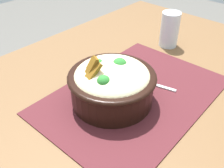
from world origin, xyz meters
TOP-DOWN VIEW (x-y plane):
  - table at (0.00, 0.00)m, footprint 1.19×0.89m
  - placemat at (0.00, 0.01)m, footprint 0.48×0.34m
  - bowl at (-0.05, 0.03)m, footprint 0.24×0.24m
  - fork at (0.07, 0.00)m, footprint 0.05×0.13m
  - drinking_glass at (0.29, 0.09)m, footprint 0.06×0.06m

SIDE VIEW (x-z plane):
  - table at x=0.00m, z-range 0.30..1.03m
  - placemat at x=0.00m, z-range 0.72..0.73m
  - fork at x=0.07m, z-range 0.73..0.73m
  - drinking_glass at x=0.29m, z-range 0.72..0.83m
  - bowl at x=-0.05m, z-range 0.72..0.85m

